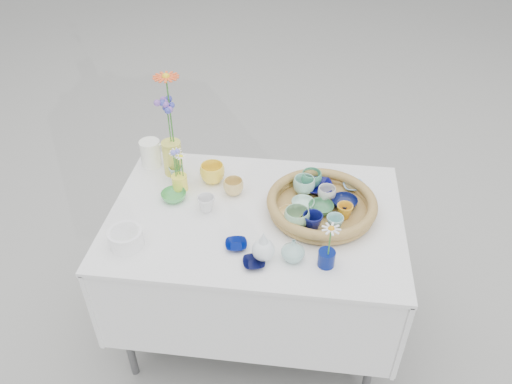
# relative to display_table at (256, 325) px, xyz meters

# --- Properties ---
(ground) EXTENTS (80.00, 80.00, 0.00)m
(ground) POSITION_rel_display_table_xyz_m (0.00, 0.00, 0.00)
(ground) COLOR #A0A096
(display_table) EXTENTS (1.26, 0.86, 0.77)m
(display_table) POSITION_rel_display_table_xyz_m (0.00, 0.00, 0.00)
(display_table) COLOR white
(display_table) RESTS_ON ground
(wicker_tray) EXTENTS (0.47, 0.47, 0.08)m
(wicker_tray) POSITION_rel_display_table_xyz_m (0.28, 0.05, 0.80)
(wicker_tray) COLOR brown
(wicker_tray) RESTS_ON display_table
(tray_ceramic_0) EXTENTS (0.15, 0.15, 0.03)m
(tray_ceramic_0) POSITION_rel_display_table_xyz_m (0.26, 0.18, 0.80)
(tray_ceramic_0) COLOR #080954
(tray_ceramic_0) RESTS_ON wicker_tray
(tray_ceramic_1) EXTENTS (0.12, 0.12, 0.04)m
(tray_ceramic_1) POSITION_rel_display_table_xyz_m (0.38, 0.08, 0.80)
(tray_ceramic_1) COLOR #0C1444
(tray_ceramic_1) RESTS_ON wicker_tray
(tray_ceramic_2) EXTENTS (0.08, 0.08, 0.06)m
(tray_ceramic_2) POSITION_rel_display_table_xyz_m (0.38, 0.01, 0.81)
(tray_ceramic_2) COLOR gold
(tray_ceramic_2) RESTS_ON wicker_tray
(tray_ceramic_3) EXTENTS (0.13, 0.13, 0.03)m
(tray_ceramic_3) POSITION_rel_display_table_xyz_m (0.28, 0.03, 0.80)
(tray_ceramic_3) COLOR #3B784D
(tray_ceramic_3) RESTS_ON wicker_tray
(tray_ceramic_4) EXTENTS (0.13, 0.13, 0.08)m
(tray_ceramic_4) POSITION_rel_display_table_xyz_m (0.18, -0.08, 0.82)
(tray_ceramic_4) COLOR #81B78B
(tray_ceramic_4) RESTS_ON wicker_tray
(tray_ceramic_5) EXTENTS (0.12, 0.12, 0.03)m
(tray_ceramic_5) POSITION_rel_display_table_xyz_m (0.20, 0.05, 0.80)
(tray_ceramic_5) COLOR silver
(tray_ceramic_5) RESTS_ON wicker_tray
(tray_ceramic_6) EXTENTS (0.12, 0.12, 0.08)m
(tray_ceramic_6) POSITION_rel_display_table_xyz_m (0.20, 0.16, 0.82)
(tray_ceramic_6) COLOR #93CCB5
(tray_ceramic_6) RESTS_ON wicker_tray
(tray_ceramic_7) EXTENTS (0.08, 0.08, 0.06)m
(tray_ceramic_7) POSITION_rel_display_table_xyz_m (0.30, 0.12, 0.81)
(tray_ceramic_7) COLOR silver
(tray_ceramic_7) RESTS_ON wicker_tray
(tray_ceramic_8) EXTENTS (0.10, 0.10, 0.02)m
(tray_ceramic_8) POSITION_rel_display_table_xyz_m (0.42, 0.22, 0.79)
(tray_ceramic_8) COLOR #7DB2EF
(tray_ceramic_8) RESTS_ON wicker_tray
(tray_ceramic_9) EXTENTS (0.08, 0.08, 0.08)m
(tray_ceramic_9) POSITION_rel_display_table_xyz_m (0.24, -0.09, 0.82)
(tray_ceramic_9) COLOR #0D1152
(tray_ceramic_9) RESTS_ON wicker_tray
(tray_ceramic_10) EXTENTS (0.12, 0.12, 0.03)m
(tray_ceramic_10) POSITION_rel_display_table_xyz_m (0.15, -0.03, 0.80)
(tray_ceramic_10) COLOR #F4C070
(tray_ceramic_10) RESTS_ON wicker_tray
(tray_ceramic_11) EXTENTS (0.09, 0.09, 0.07)m
(tray_ceramic_11) POSITION_rel_display_table_xyz_m (0.33, -0.08, 0.82)
(tray_ceramic_11) COLOR #84BFBB
(tray_ceramic_11) RESTS_ON wicker_tray
(tray_ceramic_12) EXTENTS (0.12, 0.12, 0.07)m
(tray_ceramic_12) POSITION_rel_display_table_xyz_m (0.23, 0.21, 0.82)
(tray_ceramic_12) COLOR #499E75
(tray_ceramic_12) RESTS_ON wicker_tray
(loose_ceramic_0) EXTENTS (0.14, 0.14, 0.09)m
(loose_ceramic_0) POSITION_rel_display_table_xyz_m (-0.23, 0.21, 0.81)
(loose_ceramic_0) COLOR yellow
(loose_ceramic_0) RESTS_ON display_table
(loose_ceramic_1) EXTENTS (0.11, 0.11, 0.07)m
(loose_ceramic_1) POSITION_rel_display_table_xyz_m (-0.12, 0.14, 0.80)
(loose_ceramic_1) COLOR #D8B867
(loose_ceramic_1) RESTS_ON display_table
(loose_ceramic_2) EXTENTS (0.13, 0.13, 0.04)m
(loose_ceramic_2) POSITION_rel_display_table_xyz_m (-0.37, 0.06, 0.78)
(loose_ceramic_2) COLOR #46A552
(loose_ceramic_2) RESTS_ON display_table
(loose_ceramic_3) EXTENTS (0.08, 0.08, 0.07)m
(loose_ceramic_3) POSITION_rel_display_table_xyz_m (-0.21, 0.00, 0.80)
(loose_ceramic_3) COLOR silver
(loose_ceramic_3) RESTS_ON display_table
(loose_ceramic_4) EXTENTS (0.10, 0.10, 0.02)m
(loose_ceramic_4) POSITION_rel_display_table_xyz_m (-0.05, -0.21, 0.78)
(loose_ceramic_4) COLOR #010E59
(loose_ceramic_4) RESTS_ON display_table
(loose_ceramic_5) EXTENTS (0.07, 0.07, 0.06)m
(loose_ceramic_5) POSITION_rel_display_table_xyz_m (-0.40, 0.22, 0.80)
(loose_ceramic_5) COLOR #97C0B4
(loose_ceramic_5) RESTS_ON display_table
(loose_ceramic_6) EXTENTS (0.10, 0.10, 0.02)m
(loose_ceramic_6) POSITION_rel_display_table_xyz_m (0.03, -0.30, 0.78)
(loose_ceramic_6) COLOR black
(loose_ceramic_6) RESTS_ON display_table
(fluted_bowl) EXTENTS (0.15, 0.15, 0.07)m
(fluted_bowl) POSITION_rel_display_table_xyz_m (-0.49, -0.25, 0.80)
(fluted_bowl) COLOR white
(fluted_bowl) RESTS_ON display_table
(bud_vase_paleblue) EXTENTS (0.10, 0.10, 0.14)m
(bud_vase_paleblue) POSITION_rel_display_table_xyz_m (0.06, -0.26, 0.83)
(bud_vase_paleblue) COLOR white
(bud_vase_paleblue) RESTS_ON display_table
(bud_vase_seafoam) EXTENTS (0.12, 0.12, 0.10)m
(bud_vase_seafoam) POSITION_rel_display_table_xyz_m (0.18, -0.25, 0.81)
(bud_vase_seafoam) COLOR #8FBAB3
(bud_vase_seafoam) RESTS_ON display_table
(bud_vase_cobalt) EXTENTS (0.08, 0.08, 0.07)m
(bud_vase_cobalt) POSITION_rel_display_table_xyz_m (0.30, -0.26, 0.80)
(bud_vase_cobalt) COLOR #05135C
(bud_vase_cobalt) RESTS_ON display_table
(single_daisy) EXTENTS (0.10, 0.10, 0.15)m
(single_daisy) POSITION_rel_display_table_xyz_m (0.31, -0.27, 0.89)
(single_daisy) COLOR white
(single_daisy) RESTS_ON bud_vase_cobalt
(tall_vase_yellow) EXTENTS (0.10, 0.10, 0.17)m
(tall_vase_yellow) POSITION_rel_display_table_xyz_m (-0.43, 0.26, 0.85)
(tall_vase_yellow) COLOR #D6D24C
(tall_vase_yellow) RESTS_ON display_table
(gerbera) EXTENTS (0.14, 0.14, 0.34)m
(gerbera) POSITION_rel_display_table_xyz_m (-0.41, 0.27, 1.09)
(gerbera) COLOR #F25423
(gerbera) RESTS_ON tall_vase_yellow
(hydrangea) EXTENTS (0.09, 0.09, 0.27)m
(hydrangea) POSITION_rel_display_table_xyz_m (-0.43, 0.27, 1.03)
(hydrangea) COLOR #3B42B0
(hydrangea) RESTS_ON tall_vase_yellow
(white_pitcher) EXTENTS (0.14, 0.10, 0.13)m
(white_pitcher) POSITION_rel_display_table_xyz_m (-0.55, 0.31, 0.83)
(white_pitcher) COLOR white
(white_pitcher) RESTS_ON display_table
(daisy_cup) EXTENTS (0.08, 0.08, 0.08)m
(daisy_cup) POSITION_rel_display_table_xyz_m (-0.36, 0.13, 0.80)
(daisy_cup) COLOR #FFEF43
(daisy_cup) RESTS_ON display_table
(daisy_posy) EXTENTS (0.09, 0.09, 0.15)m
(daisy_posy) POSITION_rel_display_table_xyz_m (-0.36, 0.15, 0.92)
(daisy_posy) COLOR white
(daisy_posy) RESTS_ON daisy_cup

